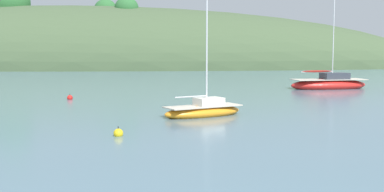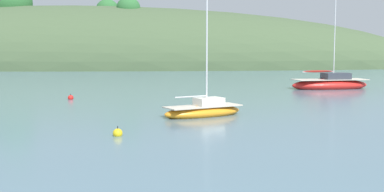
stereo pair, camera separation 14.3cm
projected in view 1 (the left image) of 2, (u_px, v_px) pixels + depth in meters
far_shoreline_hill at (62, 67)px, 100.13m from camera, size 150.00×36.00×29.19m
sailboat_orange_cutter at (329, 84)px, 48.02m from camera, size 8.11×4.03×8.94m
sailboat_black_sloop at (204, 110)px, 28.78m from camera, size 5.20×3.92×6.88m
mooring_buoy_channel at (118, 133)px, 22.26m from camera, size 0.44×0.44×0.54m
mooring_buoy_outer at (70, 98)px, 38.00m from camera, size 0.44×0.44×0.54m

